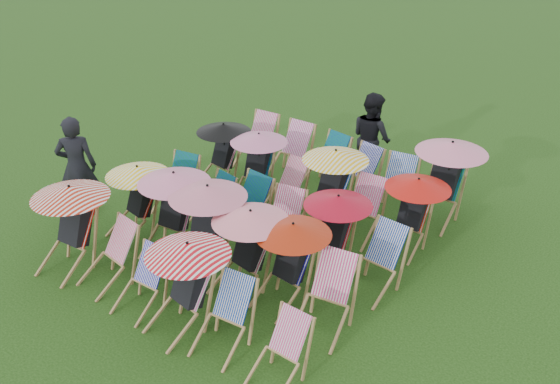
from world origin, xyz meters
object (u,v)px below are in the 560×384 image
Objects in this scene: person_left at (77,166)px; deckchair_29 at (443,180)px; deckchair_0 at (68,226)px; person_rear at (371,138)px; deckchair_5 at (279,353)px.

deckchair_29 is at bearing 170.85° from person_left.
deckchair_0 is 0.75× the size of person_left.
person_left is 5.43m from person_rear.
person_left reaches higher than deckchair_29.
deckchair_29 is (-0.05, 4.75, 0.35)m from deckchair_5.
deckchair_5 is 4.77m from deckchair_29.
deckchair_5 is at bearing 133.62° from person_rear.
deckchair_29 reaches higher than deckchair_5.
deckchair_29 is 0.81× the size of person_rear.
person_rear reaches higher than deckchair_5.
deckchair_0 is 0.95× the size of deckchair_29.
deckchair_0 reaches higher than deckchair_5.
deckchair_5 is at bearing -4.49° from deckchair_0.
person_rear is (-1.73, 0.61, 0.13)m from deckchair_29.
person_rear reaches higher than deckchair_0.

